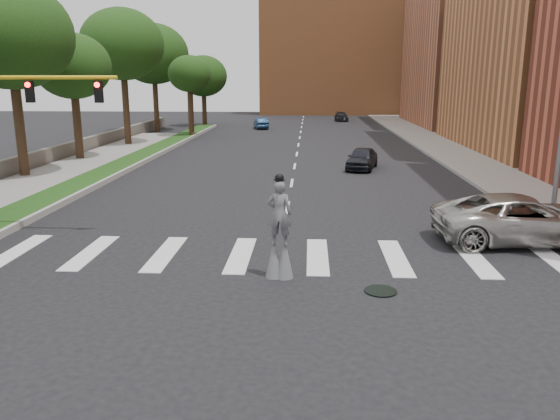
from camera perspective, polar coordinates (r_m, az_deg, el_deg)
The scene contains 21 objects.
ground_plane at distance 17.35m, azimuth -0.29°, elevation -5.84°, with size 160.00×160.00×0.00m, color black.
grass_median at distance 38.82m, azimuth -15.74°, elevation 4.75°, with size 2.00×60.00×0.25m, color #173B10.
median_curb at distance 38.50m, azimuth -14.26°, elevation 4.79°, with size 0.20×60.00×0.28m, color #999993.
sidewalk_left at distance 31.06m, azimuth -26.86°, elevation 1.59°, with size 4.00×60.00×0.18m, color gray.
sidewalk_right at distance 43.28m, azimuth 18.59°, elevation 5.37°, with size 5.00×90.00×0.18m, color gray.
stone_wall at distance 42.65m, azimuth -21.97°, elevation 5.61°, with size 0.50×56.00×1.10m, color #58534B.
manhole at distance 15.58m, azimuth 10.47°, elevation -8.33°, with size 0.90×0.90×0.04m, color black.
building_far at distance 73.53m, azimuth 20.54°, elevation 16.11°, with size 16.00×22.00×20.00m, color #B06041.
building_backdrop at distance 94.52m, azimuth 6.37°, elevation 15.52°, with size 26.00×14.00×18.00m, color #BD6D3B.
traffic_signal at distance 22.18m, azimuth -26.20°, elevation 8.03°, with size 5.30×0.23×6.20m.
stilt_performer at distance 15.98m, azimuth -0.07°, elevation -2.64°, with size 0.84×0.55×3.13m.
suv_crossing at distance 21.37m, azimuth 24.03°, elevation -0.88°, with size 2.87×6.23×1.73m, color #A6A49D.
car_near at distance 35.97m, azimuth 8.58°, elevation 5.37°, with size 1.67×4.14×1.41m, color black.
car_mid at distance 64.33m, azimuth -2.00°, elevation 9.04°, with size 1.33×3.80×1.25m, color #162E4E.
car_far at distance 76.28m, azimuth 6.43°, elevation 9.66°, with size 1.67×4.10×1.19m, color black.
tree_2 at distance 35.44m, azimuth -26.43°, elevation 16.00°, with size 7.06×7.06×11.11m.
tree_3 at distance 41.57m, azimuth -20.88°, elevation 13.81°, with size 5.30×5.30×8.83m.
tree_4 at distance 49.74m, azimuth -16.19°, elevation 16.26°, with size 7.01×7.01×11.51m.
tree_5 at distance 62.65m, azimuth -13.09°, elevation 15.58°, with size 7.55×7.55×11.51m.
tree_6 at distance 55.30m, azimuth -9.45°, elevation 13.78°, with size 4.16×4.16×7.95m.
tree_7 at distance 68.42m, azimuth -8.02°, elevation 13.67°, with size 5.76×5.76×8.45m.
Camera 1 is at (0.97, -16.33, 5.79)m, focal length 35.00 mm.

